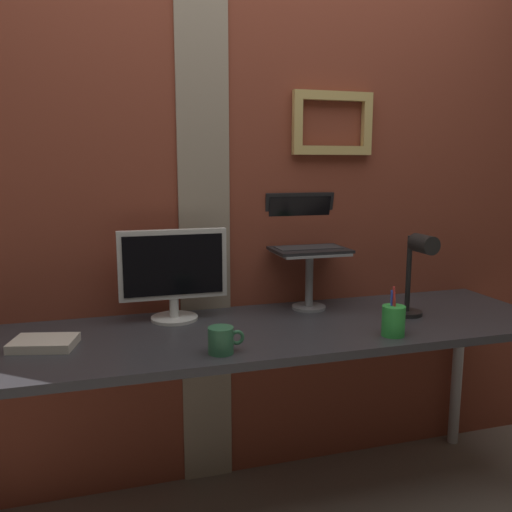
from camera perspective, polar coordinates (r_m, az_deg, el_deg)
ground_plane at (r=2.33m, az=1.21°, el=-25.52°), size 6.00×6.00×0.00m
brick_wall_back at (r=2.24m, az=-1.48°, el=6.78°), size 3.04×0.16×2.45m
desk at (r=1.98m, az=0.83°, el=-9.63°), size 2.23×0.63×0.75m
monitor at (r=2.04m, az=-8.89°, el=-1.46°), size 0.41×0.18×0.35m
laptop_stand at (r=2.19m, az=5.75°, el=-1.54°), size 0.28×0.22×0.24m
laptop at (r=2.22m, az=5.16°, el=2.43°), size 0.30×0.26×0.23m
desk_lamp at (r=2.12m, az=16.90°, el=-1.11°), size 0.12×0.20×0.33m
pen_cup at (r=1.92m, az=14.54°, el=-6.72°), size 0.08×0.08×0.18m
coffee_mug at (r=1.70m, az=-3.71°, el=-9.01°), size 0.12×0.08×0.08m
paper_clutter_stack at (r=1.88m, az=-21.82°, el=-8.68°), size 0.23×0.18×0.03m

